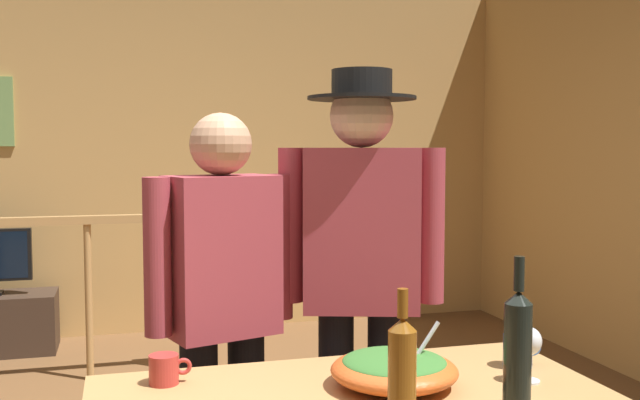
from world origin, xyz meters
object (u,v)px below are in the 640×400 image
Objects in this scene: wine_bottle_dark at (518,350)px; person_standing_right at (361,259)px; stair_railing at (52,273)px; wine_glass at (529,344)px; mug_blue at (518,351)px; salad_bowl at (394,368)px; mug_red at (165,369)px; wine_bottle_amber at (402,374)px; person_standing_left at (222,300)px.

person_standing_right is (-0.09, 0.93, 0.09)m from wine_bottle_dark.
person_standing_right is (1.24, -2.10, 0.35)m from stair_railing.
stair_railing is 18.44× the size of wine_glass.
mug_blue is at bearing -60.09° from stair_railing.
stair_railing is at bearing 113.70° from wine_bottle_dark.
salad_bowl is 0.89× the size of wine_bottle_dark.
wine_glass is 1.32× the size of mug_red.
person_standing_right is at bearing 32.08° from mug_red.
mug_red is at bearing 134.36° from wine_bottle_amber.
salad_bowl is at bearing -17.43° from mug_red.
mug_red is (-0.61, 0.19, -0.01)m from salad_bowl.
person_standing_right is (-0.30, 0.58, 0.20)m from mug_blue.
wine_bottle_amber is at bearing -108.39° from salad_bowl.
person_standing_right is at bearing 109.73° from wine_glass.
stair_railing is 3.23m from wine_bottle_amber.
stair_railing is at bearing 117.97° from wine_glass.
wine_glass is at bearing -14.51° from mug_red.
person_standing_left is (-0.38, 0.65, 0.08)m from salad_bowl.
salad_bowl reaches higher than mug_blue.
stair_railing is 24.32× the size of mug_red.
wine_bottle_dark is at bearing -127.38° from wine_glass.
person_standing_left is (0.22, 0.46, 0.09)m from mug_red.
mug_red is (-0.50, 0.51, -0.10)m from wine_bottle_amber.
person_standing_left is at bearing 105.95° from wine_bottle_amber.
wine_bottle_dark is at bearing -66.30° from stair_railing.
mug_blue is at bearing 70.68° from wine_glass.
wine_bottle_dark is 0.23× the size of person_standing_right.
wine_glass is at bearing 27.98° from wine_bottle_amber.
wine_bottle_amber is 2.78× the size of mug_blue.
salad_bowl reaches higher than wine_glass.
stair_railing is 2.61m from mug_red.
person_standing_left reaches higher than wine_bottle_dark.
salad_bowl is 0.37m from wine_bottle_dark.
stair_railing is at bearing -88.12° from person_standing_left.
wine_glass is at bearing -9.65° from salad_bowl.
wine_bottle_dark is (0.21, -0.28, 0.11)m from salad_bowl.
wine_bottle_amber reaches higher than salad_bowl.
wine_bottle_amber is 0.22× the size of person_standing_left.
person_standing_right is at bearing -59.49° from stair_railing.
wine_bottle_amber is 0.66m from mug_blue.
person_standing_left is (-0.81, 0.58, 0.08)m from mug_blue.
stair_railing reaches higher than wine_glass.
person_standing_right reaches higher than salad_bowl.
salad_bowl is at bearing 103.29° from person_standing_left.
person_standing_right reaches higher than mug_blue.
wine_bottle_amber reaches higher than wine_glass.
person_standing_left reaches higher than stair_railing.
salad_bowl is at bearing -67.90° from stair_railing.
mug_blue is at bearing 9.37° from salad_bowl.
mug_blue is at bearing 127.09° from person_standing_left.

